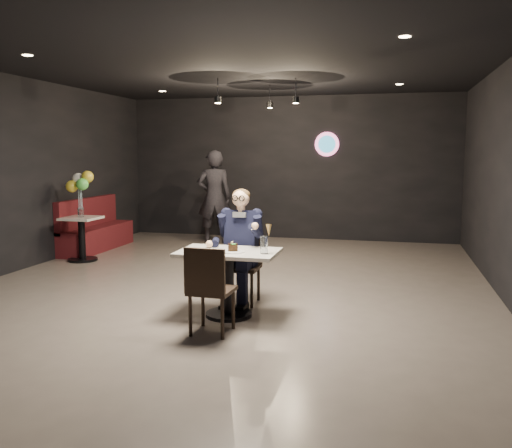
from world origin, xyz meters
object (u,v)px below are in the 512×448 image
(main_table, at_px, (229,284))
(chair_far, at_px, (242,266))
(balloon_vase, at_px, (81,212))
(sundae_glass, at_px, (264,245))
(chair_near, at_px, (212,289))
(side_table, at_px, (82,240))
(booth_bench, at_px, (97,224))
(passerby, at_px, (214,197))
(seated_man, at_px, (242,245))

(main_table, xyz_separation_m, chair_far, (0.00, 0.55, 0.09))
(balloon_vase, bearing_deg, sundae_glass, -33.52)
(chair_near, relative_size, balloon_vase, 5.96)
(side_table, bearing_deg, main_table, -35.92)
(chair_far, height_order, side_table, chair_far)
(booth_bench, xyz_separation_m, balloon_vase, (0.30, -1.00, 0.34))
(passerby, bearing_deg, seated_man, 95.28)
(chair_far, distance_m, seated_man, 0.26)
(chair_near, distance_m, booth_bench, 5.39)
(side_table, xyz_separation_m, passerby, (1.62, 2.26, 0.58))
(chair_far, bearing_deg, seated_man, 0.00)
(chair_far, height_order, passerby, passerby)
(main_table, relative_size, chair_near, 1.20)
(chair_far, bearing_deg, booth_bench, 141.74)
(balloon_vase, bearing_deg, main_table, -35.92)
(chair_near, relative_size, sundae_glass, 4.90)
(chair_far, relative_size, sundae_glass, 4.90)
(seated_man, distance_m, booth_bench, 4.63)
(chair_far, distance_m, sundae_glass, 0.85)
(side_table, bearing_deg, sundae_glass, -33.52)
(seated_man, height_order, sundae_glass, seated_man)
(main_table, distance_m, passerby, 5.01)
(chair_far, height_order, sundae_glass, sundae_glass)
(side_table, relative_size, balloon_vase, 4.58)
(seated_man, distance_m, passerby, 4.47)
(side_table, bearing_deg, chair_far, -29.21)
(sundae_glass, xyz_separation_m, passerby, (-2.14, 4.75, 0.09))
(chair_far, relative_size, booth_bench, 0.47)
(balloon_vase, height_order, passerby, passerby)
(main_table, relative_size, sundae_glass, 5.86)
(main_table, bearing_deg, booth_bench, 136.77)
(sundae_glass, bearing_deg, balloon_vase, 146.48)
(chair_far, distance_m, passerby, 4.49)
(sundae_glass, distance_m, balloon_vase, 4.50)
(chair_near, bearing_deg, chair_far, 92.19)
(seated_man, height_order, balloon_vase, seated_man)
(seated_man, bearing_deg, side_table, 150.79)
(passerby, bearing_deg, sundae_glass, 96.96)
(main_table, xyz_separation_m, seated_man, (0.00, 0.55, 0.34))
(booth_bench, height_order, balloon_vase, booth_bench)
(sundae_glass, xyz_separation_m, side_table, (-3.75, 2.49, -0.49))
(side_table, xyz_separation_m, balloon_vase, (0.00, 0.00, 0.47))
(sundae_glass, bearing_deg, chair_far, 124.16)
(booth_bench, bearing_deg, chair_near, -47.71)
(passerby, bearing_deg, balloon_vase, 37.21)
(chair_far, height_order, balloon_vase, chair_far)
(main_table, bearing_deg, chair_far, 90.00)
(main_table, relative_size, booth_bench, 0.56)
(balloon_vase, bearing_deg, booth_bench, 106.70)
(main_table, distance_m, chair_near, 0.58)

